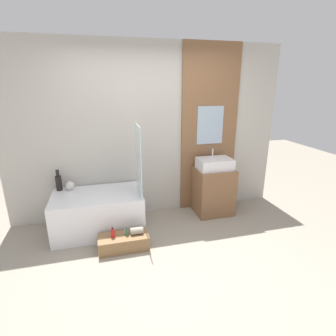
{
  "coord_description": "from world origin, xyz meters",
  "views": [
    {
      "loc": [
        -0.71,
        -2.31,
        2.0
      ],
      "look_at": [
        0.07,
        0.69,
        1.0
      ],
      "focal_mm": 28.0,
      "sensor_mm": 36.0,
      "label": 1
    }
  ],
  "objects": [
    {
      "name": "sink",
      "position": [
        0.96,
        1.26,
        0.82
      ],
      "size": [
        0.52,
        0.36,
        0.3
      ],
      "color": "white",
      "rests_on": "vanity_cabinet"
    },
    {
      "name": "vanity_cabinet",
      "position": [
        0.96,
        1.26,
        0.37
      ],
      "size": [
        0.58,
        0.49,
        0.74
      ],
      "primitive_type": "cube",
      "color": "brown",
      "rests_on": "ground_plane"
    },
    {
      "name": "wooden_step_bench",
      "position": [
        -0.54,
        0.6,
        0.09
      ],
      "size": [
        0.63,
        0.29,
        0.19
      ],
      "primitive_type": "cube",
      "color": "olive",
      "rests_on": "ground_plane"
    },
    {
      "name": "wall_wood_accent",
      "position": [
        0.96,
        1.53,
        1.3
      ],
      "size": [
        0.92,
        0.04,
        2.6
      ],
      "color": "brown",
      "rests_on": "ground_plane"
    },
    {
      "name": "bottle_soap_primary",
      "position": [
        -0.66,
        0.6,
        0.25
      ],
      "size": [
        0.05,
        0.05,
        0.14
      ],
      "color": "red",
      "rests_on": "wooden_step_bench"
    },
    {
      "name": "vase_tall_dark",
      "position": [
        -1.34,
        1.44,
        0.68
      ],
      "size": [
        0.08,
        0.08,
        0.3
      ],
      "color": "black",
      "rests_on": "bathtub"
    },
    {
      "name": "glass_shower_screen",
      "position": [
        -0.25,
        1.04,
        1.03
      ],
      "size": [
        0.01,
        0.48,
        0.95
      ],
      "primitive_type": "cube",
      "color": "silver",
      "rests_on": "bathtub"
    },
    {
      "name": "towel_roll",
      "position": [
        -0.36,
        0.6,
        0.23
      ],
      "size": [
        0.16,
        0.09,
        0.09
      ],
      "primitive_type": "cylinder",
      "rotation": [
        0.0,
        1.57,
        0.0
      ],
      "color": "gray",
      "rests_on": "wooden_step_bench"
    },
    {
      "name": "wall_tiled_back",
      "position": [
        0.0,
        1.58,
        1.3
      ],
      "size": [
        4.2,
        0.06,
        2.6
      ],
      "primitive_type": "cube",
      "color": "#B7B2A8",
      "rests_on": "ground_plane"
    },
    {
      "name": "bathtub",
      "position": [
        -0.83,
        1.16,
        0.28
      ],
      "size": [
        1.22,
        0.75,
        0.55
      ],
      "color": "white",
      "rests_on": "ground_plane"
    },
    {
      "name": "ground_plane",
      "position": [
        0.0,
        0.0,
        0.0
      ],
      "size": [
        12.0,
        12.0,
        0.0
      ],
      "primitive_type": "plane",
      "color": "gray"
    },
    {
      "name": "bottle_soap_secondary",
      "position": [
        -0.49,
        0.6,
        0.23
      ],
      "size": [
        0.04,
        0.04,
        0.11
      ],
      "color": "#38704C",
      "rests_on": "wooden_step_bench"
    },
    {
      "name": "vase_round_light",
      "position": [
        -1.2,
        1.42,
        0.61
      ],
      "size": [
        0.12,
        0.12,
        0.12
      ],
      "primitive_type": "sphere",
      "color": "silver",
      "rests_on": "bathtub"
    }
  ]
}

